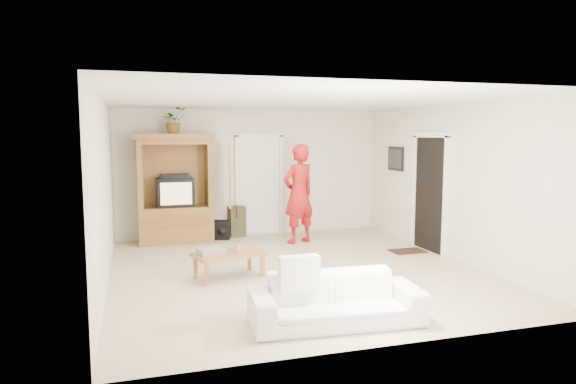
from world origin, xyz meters
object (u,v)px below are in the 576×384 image
object	(u,v)px
armoire	(176,196)
man	(299,194)
sofa	(336,299)
coffee_table	(229,256)

from	to	relation	value
armoire	man	size ratio (longest dim) A/B	1.10
armoire	sofa	xyz separation A→B (m)	(1.32, -4.95, -0.63)
armoire	man	distance (m)	2.37
armoire	sofa	size ratio (longest dim) A/B	1.11
armoire	coffee_table	world-z (taller)	armoire
man	sofa	bearing A→B (deg)	55.56
man	coffee_table	xyz separation A→B (m)	(-1.72, -2.01, -0.63)
man	sofa	distance (m)	4.34
man	sofa	size ratio (longest dim) A/B	1.00
coffee_table	armoire	bearing A→B (deg)	85.67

